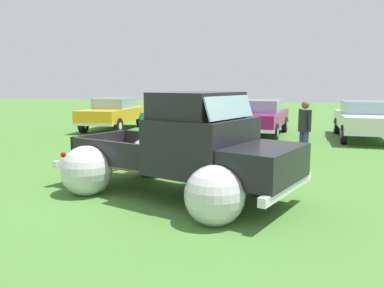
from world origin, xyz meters
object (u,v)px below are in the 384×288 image
object	(u,v)px
show_car_1	(183,114)
show_car_3	(364,118)
spectator_0	(304,127)
show_car_0	(114,113)
show_car_2	(261,116)
vintage_pickup_truck	(190,156)

from	to	relation	value
show_car_1	show_car_3	bearing A→B (deg)	91.48
show_car_1	show_car_3	world-z (taller)	same
show_car_1	spectator_0	bearing A→B (deg)	47.71
show_car_0	show_car_3	xyz separation A→B (m)	(10.59, -0.03, 0.00)
show_car_3	show_car_2	bearing A→B (deg)	-89.76
vintage_pickup_truck	show_car_0	xyz separation A→B (m)	(-6.55, 9.24, 0.02)
show_car_0	show_car_1	bearing A→B (deg)	84.93
show_car_1	show_car_0	bearing A→B (deg)	-87.86
show_car_0	show_car_2	distance (m)	6.70
show_car_2	show_car_3	bearing A→B (deg)	94.15
show_car_3	show_car_1	bearing A→B (deg)	-91.42
vintage_pickup_truck	show_car_0	distance (m)	11.33
show_car_0	show_car_3	size ratio (longest dim) A/B	0.96
vintage_pickup_truck	show_car_2	size ratio (longest dim) A/B	1.04
show_car_3	spectator_0	bearing A→B (deg)	-24.11
show_car_3	show_car_0	bearing A→B (deg)	-91.21
show_car_3	spectator_0	distance (m)	5.38
show_car_1	vintage_pickup_truck	bearing A→B (deg)	21.01
vintage_pickup_truck	show_car_2	xyz separation A→B (m)	(0.15, 9.12, 0.03)
show_car_2	spectator_0	bearing A→B (deg)	22.98
vintage_pickup_truck	show_car_0	bearing A→B (deg)	142.62
show_car_1	show_car_2	xyz separation A→B (m)	(3.37, -0.14, -0.00)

